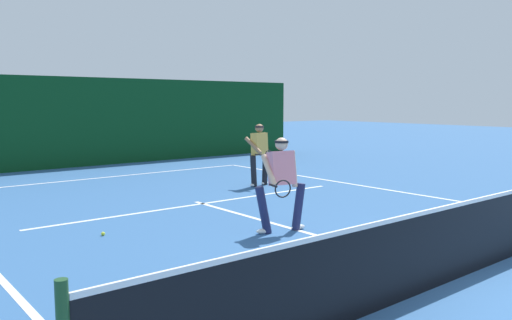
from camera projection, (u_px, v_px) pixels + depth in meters
ground_plane at (462, 276)px, 6.66m from camera, size 80.00×80.00×0.00m
court_line_baseline_far at (108, 177)px, 15.39m from camera, size 9.35×0.10×0.01m
court_line_service at (203, 204)px, 11.39m from camera, size 7.62×0.10×0.01m
court_line_centre at (293, 229)px, 9.13m from camera, size 0.10×6.40×0.01m
tennis_net at (464, 238)px, 6.60m from camera, size 10.25×0.09×1.10m
player_near at (281, 180)px, 8.84m from camera, size 1.04×0.86×1.65m
player_far at (260, 152)px, 13.73m from camera, size 0.72×0.92×1.67m
tennis_ball at (113, 305)px, 5.63m from camera, size 0.07×0.07×0.07m
tennis_ball_extra at (103, 234)px, 8.67m from camera, size 0.07×0.07×0.07m
back_fence_windscreen at (71, 122)px, 17.53m from camera, size 19.45×0.12×3.10m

